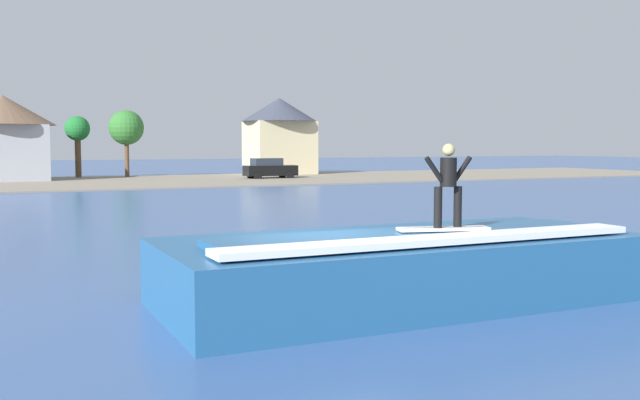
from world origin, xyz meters
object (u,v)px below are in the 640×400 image
(surfboard, at_px, (443,229))
(tree_short_bushy, at_px, (77,131))
(wave_crest, at_px, (402,267))
(surfer, at_px, (448,181))
(house_small_cottage, at_px, (3,133))
(tree_tall_bare, at_px, (126,128))
(house_gabled_white, at_px, (279,131))
(car_far_shore, at_px, (269,168))

(surfboard, distance_m, tree_short_bushy, 55.91)
(wave_crest, bearing_deg, surfer, -42.58)
(house_small_cottage, height_order, tree_tall_bare, house_small_cottage)
(wave_crest, distance_m, house_small_cottage, 52.85)
(house_gabled_white, bearing_deg, house_small_cottage, -175.37)
(wave_crest, relative_size, house_small_cottage, 1.14)
(car_far_shore, height_order, tree_tall_bare, tree_tall_bare)
(tree_tall_bare, height_order, tree_short_bushy, tree_tall_bare)
(house_gabled_white, bearing_deg, car_far_shore, -117.61)
(surfboard, bearing_deg, tree_tall_bare, 86.20)
(car_far_shore, distance_m, house_small_cottage, 22.17)
(car_far_shore, xyz_separation_m, tree_short_bushy, (-15.02, 8.72, 3.31))
(car_far_shore, distance_m, tree_short_bushy, 17.68)
(surfboard, distance_m, house_gabled_white, 58.15)
(surfer, distance_m, house_small_cottage, 53.44)
(wave_crest, height_order, tree_tall_bare, tree_tall_bare)
(house_gabled_white, relative_size, tree_short_bushy, 1.37)
(car_far_shore, bearing_deg, surfboard, -107.14)
(surfer, relative_size, house_gabled_white, 0.21)
(wave_crest, height_order, house_small_cottage, house_small_cottage)
(wave_crest, distance_m, tree_short_bushy, 55.40)
(car_far_shore, bearing_deg, surfer, -107.05)
(surfboard, height_order, car_far_shore, car_far_shore)
(surfboard, height_order, house_gabled_white, house_gabled_white)
(surfer, bearing_deg, wave_crest, 137.42)
(house_small_cottage, distance_m, tree_tall_bare, 10.48)
(surfboard, relative_size, surfer, 1.13)
(house_gabled_white, xyz_separation_m, house_small_cottage, (-25.29, -2.05, -0.36))
(house_small_cottage, relative_size, tree_short_bushy, 1.49)
(house_gabled_white, bearing_deg, wave_crest, -109.45)
(tree_tall_bare, distance_m, tree_short_bushy, 4.25)
(surfer, distance_m, car_far_shore, 49.34)
(house_gabled_white, bearing_deg, surfboard, -108.74)
(wave_crest, bearing_deg, house_gabled_white, 70.55)
(surfboard, height_order, tree_short_bushy, tree_short_bushy)
(surfer, xyz_separation_m, house_small_cottage, (-6.71, 53.00, 1.55))
(house_small_cottage, bearing_deg, car_far_shore, -15.43)
(house_small_cottage, bearing_deg, tree_short_bushy, 25.10)
(surfboard, relative_size, car_far_shore, 0.40)
(tree_tall_bare, bearing_deg, surfer, -93.72)
(wave_crest, height_order, surfer, surfer)
(house_gabled_white, xyz_separation_m, tree_short_bushy, (-19.15, 0.83, -0.08))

